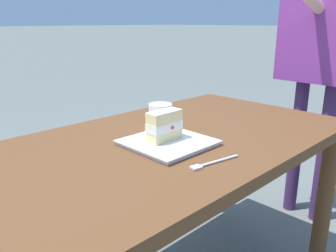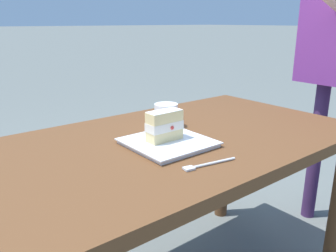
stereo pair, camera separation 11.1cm
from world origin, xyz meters
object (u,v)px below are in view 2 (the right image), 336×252
dessert_plate (168,143)px  cake_slice (165,126)px  patio_table (147,170)px  coffee_cup (166,115)px  dessert_fork (206,164)px

dessert_plate → cake_slice: size_ratio=2.12×
patio_table → cake_slice: (-0.05, 0.04, 0.16)m
coffee_cup → cake_slice: bearing=50.2°
dessert_fork → dessert_plate: bearing=-96.1°
dessert_plate → coffee_cup: (-0.12, -0.17, 0.04)m
dessert_plate → patio_table: bearing=-42.6°
patio_table → coffee_cup: bearing=-146.1°
patio_table → coffee_cup: coffee_cup is taller
dessert_plate → coffee_cup: bearing=-126.6°
patio_table → dessert_fork: (-0.03, 0.25, 0.09)m
patio_table → dessert_fork: size_ratio=9.41×
dessert_plate → dessert_fork: 0.20m
cake_slice → coffee_cup: bearing=-129.8°
cake_slice → coffee_cup: 0.20m
dessert_plate → dessert_fork: (0.02, 0.20, -0.00)m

